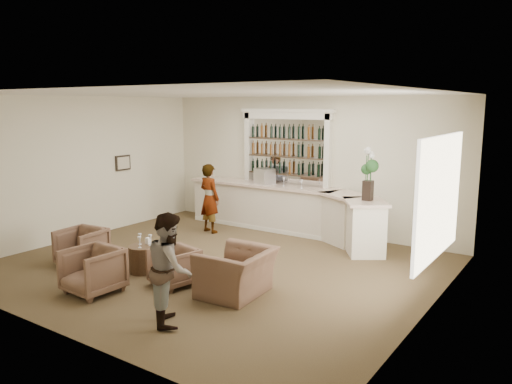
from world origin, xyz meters
TOP-DOWN VIEW (x-y plane):
  - ground at (0.00, 0.00)m, footprint 8.00×8.00m
  - room_shell at (0.16, 0.71)m, footprint 8.04×7.02m
  - bar_counter at (-0.16, 3.00)m, footprint 5.72×1.80m
  - back_bar_alcove at (-0.50, 3.41)m, footprint 2.64×0.25m
  - cocktail_table at (-0.93, -1.02)m, footprint 0.57×0.57m
  - sommelier at (-1.80, 1.98)m, footprint 0.68×0.51m
  - guest at (1.04, -2.35)m, footprint 0.98×0.99m
  - armchair_left at (-2.24, -1.42)m, footprint 0.86×0.88m
  - armchair_center at (-0.82, -2.25)m, footprint 0.86×0.89m
  - armchair_right at (0.04, -1.23)m, footprint 0.85×0.87m
  - armchair_far at (1.20, -0.97)m, footprint 1.11×1.24m
  - espresso_machine at (-0.91, 3.08)m, footprint 0.54×0.50m
  - flower_vase at (2.06, 2.44)m, footprint 0.29×0.29m
  - wine_glass_bar_left at (0.19, 3.00)m, footprint 0.07×0.07m
  - wine_glass_bar_right at (-0.34, 3.07)m, footprint 0.07×0.07m
  - wine_glass_tbl_a at (-1.05, -0.99)m, footprint 0.07×0.07m
  - wine_glass_tbl_b at (-0.83, -0.94)m, footprint 0.07×0.07m
  - wine_glass_tbl_c at (-0.89, -1.15)m, footprint 0.07×0.07m
  - napkin_holder at (-0.95, -0.88)m, footprint 0.08×0.08m

SIDE VIEW (x-z plane):
  - ground at x=0.00m, z-range 0.00..0.00m
  - cocktail_table at x=-0.93m, z-range 0.00..0.50m
  - armchair_right at x=0.04m, z-range 0.00..0.66m
  - armchair_left at x=-2.24m, z-range 0.00..0.73m
  - armchair_far at x=1.20m, z-range 0.00..0.76m
  - armchair_center at x=-0.82m, z-range 0.00..0.77m
  - napkin_holder at x=-0.95m, z-range 0.50..0.62m
  - bar_counter at x=-0.16m, z-range 0.00..1.14m
  - wine_glass_tbl_a at x=-1.05m, z-range 0.50..0.71m
  - wine_glass_tbl_b at x=-0.83m, z-range 0.50..0.71m
  - wine_glass_tbl_c at x=-0.89m, z-range 0.50..0.71m
  - guest at x=1.04m, z-range 0.00..1.61m
  - sommelier at x=-1.80m, z-range 0.00..1.69m
  - wine_glass_bar_left at x=0.19m, z-range 1.14..1.35m
  - wine_glass_bar_right at x=-0.34m, z-range 1.14..1.35m
  - espresso_machine at x=-0.91m, z-range 1.14..1.53m
  - flower_vase at x=2.06m, z-range 1.21..2.31m
  - back_bar_alcove at x=-0.50m, z-range 0.53..3.53m
  - room_shell at x=0.16m, z-range 0.68..4.00m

